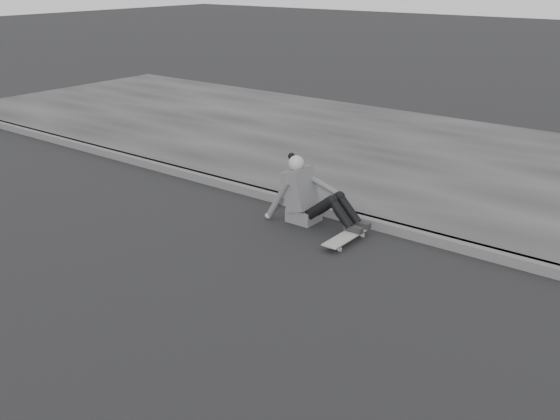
% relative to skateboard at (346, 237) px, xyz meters
% --- Properties ---
extents(ground, '(80.00, 80.00, 0.00)m').
position_rel_skateboard_xyz_m(ground, '(0.94, -1.97, -0.07)').
color(ground, black).
rests_on(ground, ground).
extents(curb, '(24.00, 0.16, 0.12)m').
position_rel_skateboard_xyz_m(curb, '(0.94, 0.61, -0.01)').
color(curb, '#4C4C4C').
rests_on(curb, ground).
extents(sidewalk, '(24.00, 6.00, 0.12)m').
position_rel_skateboard_xyz_m(sidewalk, '(0.94, 3.63, -0.01)').
color(sidewalk, '#333333').
rests_on(sidewalk, ground).
extents(skateboard, '(0.20, 0.78, 0.09)m').
position_rel_skateboard_xyz_m(skateboard, '(0.00, 0.00, 0.00)').
color(skateboard, gray).
rests_on(skateboard, ground).
extents(seated_woman, '(1.38, 0.46, 0.88)m').
position_rel_skateboard_xyz_m(seated_woman, '(-0.73, 0.25, 0.29)').
color(seated_woman, '#4C4D4F').
rests_on(seated_woman, ground).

